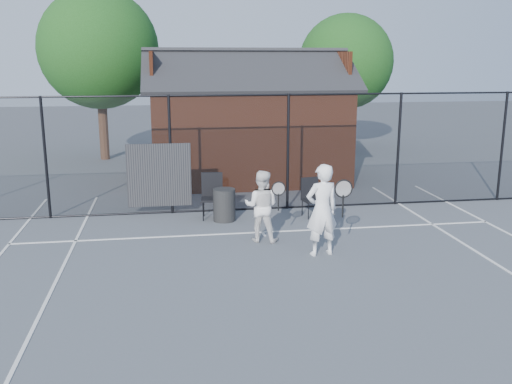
{
  "coord_description": "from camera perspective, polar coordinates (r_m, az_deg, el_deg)",
  "views": [
    {
      "loc": [
        -2.07,
        -9.24,
        3.87
      ],
      "look_at": [
        -0.25,
        2.37,
        1.1
      ],
      "focal_mm": 40.0,
      "sensor_mm": 36.0,
      "label": 1
    }
  ],
  "objects": [
    {
      "name": "chair_left",
      "position": [
        14.02,
        -4.42,
        -0.5
      ],
      "size": [
        0.57,
        0.59,
        1.09
      ],
      "primitive_type": "cube",
      "rotation": [
        0.0,
        0.0,
        -0.1
      ],
      "color": "black",
      "rests_on": "ground"
    },
    {
      "name": "chair_right",
      "position": [
        14.21,
        5.67,
        -0.64
      ],
      "size": [
        0.53,
        0.55,
        0.95
      ],
      "primitive_type": "cube",
      "rotation": [
        0.0,
        0.0,
        0.18
      ],
      "color": "black",
      "rests_on": "ground"
    },
    {
      "name": "tree_left",
      "position": [
        22.87,
        -15.46,
        13.59
      ],
      "size": [
        4.48,
        4.48,
        6.44
      ],
      "color": "#362015",
      "rests_on": "ground"
    },
    {
      "name": "player_back",
      "position": [
        12.21,
        0.55,
        -1.41
      ],
      "size": [
        0.92,
        0.81,
        1.55
      ],
      "color": "white",
      "rests_on": "ground"
    },
    {
      "name": "player_front",
      "position": [
        11.38,
        6.62,
        -1.78
      ],
      "size": [
        0.87,
        0.67,
        1.86
      ],
      "color": "white",
      "rests_on": "ground"
    },
    {
      "name": "ground",
      "position": [
        10.23,
        3.46,
        -8.99
      ],
      "size": [
        80.0,
        80.0,
        0.0
      ],
      "primitive_type": "plane",
      "color": "#4E545A",
      "rests_on": "ground"
    },
    {
      "name": "waste_bin",
      "position": [
        13.85,
        -3.19,
        -1.3
      ],
      "size": [
        0.58,
        0.58,
        0.79
      ],
      "primitive_type": "cylinder",
      "rotation": [
        0.0,
        0.0,
        -0.07
      ],
      "color": "#272727",
      "rests_on": "ground"
    },
    {
      "name": "tree_right",
      "position": [
        24.92,
        8.99,
        12.72
      ],
      "size": [
        3.97,
        3.97,
        5.7
      ],
      "color": "#362015",
      "rests_on": "ground"
    },
    {
      "name": "court_lines",
      "position": [
        9.05,
        5.29,
        -12.07
      ],
      "size": [
        11.02,
        18.0,
        0.01
      ],
      "color": "silver",
      "rests_on": "ground"
    },
    {
      "name": "clubhouse",
      "position": [
        18.56,
        -0.9,
        6.25
      ],
      "size": [
        6.5,
        4.36,
        4.19
      ],
      "color": "maroon",
      "rests_on": "ground"
    },
    {
      "name": "fence",
      "position": [
        14.55,
        -1.83,
        3.66
      ],
      "size": [
        22.04,
        3.0,
        3.0
      ],
      "color": "black",
      "rests_on": "ground"
    }
  ]
}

